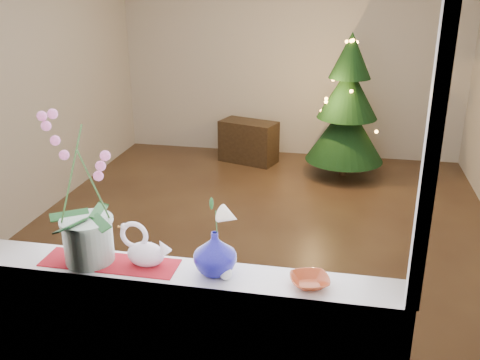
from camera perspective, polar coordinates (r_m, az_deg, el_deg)
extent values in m
plane|color=#372316|center=(5.16, 1.97, -5.41)|extent=(5.00, 5.00, 0.00)
cube|color=beige|center=(7.17, 5.46, 13.25)|extent=(4.50, 0.10, 2.70)
cube|color=beige|center=(2.39, -7.52, -2.19)|extent=(4.50, 0.10, 2.70)
cube|color=beige|center=(5.54, -21.83, 9.69)|extent=(0.10, 5.00, 2.70)
cube|color=white|center=(2.70, -6.19, -9.97)|extent=(2.20, 0.26, 0.04)
cube|color=maroon|center=(2.81, -13.71, -8.57)|extent=(0.70, 0.20, 0.01)
imported|color=navy|center=(2.60, -2.70, -7.46)|extent=(0.32, 0.32, 0.25)
sphere|color=silver|center=(2.59, -1.52, -9.96)|extent=(0.07, 0.07, 0.06)
imported|color=#9D3A1B|center=(2.57, 7.43, -10.72)|extent=(0.20, 0.20, 0.04)
cube|color=black|center=(7.00, 0.92, 4.11)|extent=(0.80, 0.57, 0.54)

